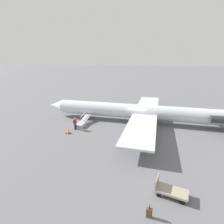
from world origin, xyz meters
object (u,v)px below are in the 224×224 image
object	(u,v)px
passenger	(75,123)
suitcase	(149,213)
airplane_main	(143,112)
boarding_stairs	(82,123)
luggage_cart	(170,190)

from	to	relation	value
passenger	suitcase	xyz separation A→B (m)	(-10.80, 11.80, -0.67)
airplane_main	boarding_stairs	bearing A→B (deg)	23.32
airplane_main	suitcase	size ratio (longest dim) A/B	34.86
passenger	luggage_cart	world-z (taller)	passenger
airplane_main	boarding_stairs	world-z (taller)	airplane_main
passenger	suitcase	size ratio (longest dim) A/B	1.98
airplane_main	passenger	distance (m)	10.22
luggage_cart	suitcase	bearing A→B (deg)	70.41
passenger	luggage_cart	bearing A→B (deg)	-128.31
boarding_stairs	passenger	size ratio (longest dim) A/B	2.31
passenger	luggage_cart	distance (m)	15.46
airplane_main	passenger	bearing A→B (deg)	31.33
suitcase	luggage_cart	bearing A→B (deg)	-120.54
boarding_stairs	passenger	distance (m)	1.79
boarding_stairs	luggage_cart	distance (m)	16.35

